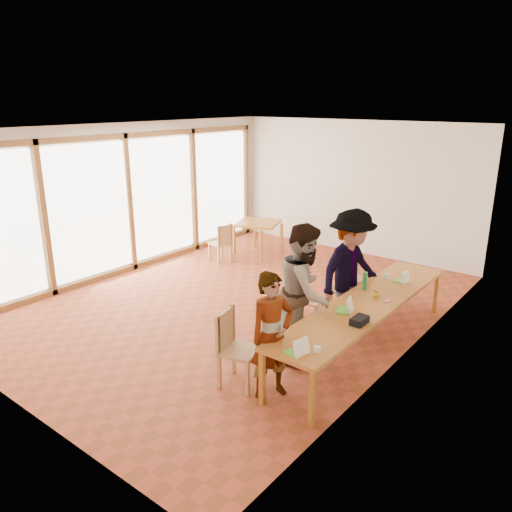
% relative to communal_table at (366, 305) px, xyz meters
% --- Properties ---
extents(ground, '(8.00, 8.00, 0.00)m').
position_rel_communal_table_xyz_m(ground, '(-2.50, 0.28, -0.70)').
color(ground, '#A03F26').
rests_on(ground, ground).
extents(wall_back, '(6.00, 0.10, 3.00)m').
position_rel_communal_table_xyz_m(wall_back, '(-2.50, 4.28, 0.80)').
color(wall_back, beige).
rests_on(wall_back, ground).
extents(wall_front, '(6.00, 0.10, 3.00)m').
position_rel_communal_table_xyz_m(wall_front, '(-2.50, -3.72, 0.80)').
color(wall_front, beige).
rests_on(wall_front, ground).
extents(wall_right, '(0.10, 8.00, 3.00)m').
position_rel_communal_table_xyz_m(wall_right, '(0.50, 0.28, 0.80)').
color(wall_right, beige).
rests_on(wall_right, ground).
extents(window_wall, '(0.10, 8.00, 3.00)m').
position_rel_communal_table_xyz_m(window_wall, '(-5.46, 0.28, 0.80)').
color(window_wall, white).
rests_on(window_wall, ground).
extents(ceiling, '(6.00, 8.00, 0.04)m').
position_rel_communal_table_xyz_m(ceiling, '(-2.50, 0.28, 2.32)').
color(ceiling, white).
rests_on(ceiling, wall_back).
extents(communal_table, '(0.80, 4.00, 0.75)m').
position_rel_communal_table_xyz_m(communal_table, '(0.00, 0.00, 0.00)').
color(communal_table, '#B67628').
rests_on(communal_table, ground).
extents(side_table, '(0.90, 0.90, 0.75)m').
position_rel_communal_table_xyz_m(side_table, '(-4.06, 2.75, -0.03)').
color(side_table, '#B67628').
rests_on(side_table, ground).
extents(chair_near, '(0.54, 0.54, 0.52)m').
position_rel_communal_table_xyz_m(chair_near, '(-0.93, -1.78, -0.11)').
color(chair_near, tan).
rests_on(chair_near, ground).
extents(chair_mid, '(0.46, 0.46, 0.44)m').
position_rel_communal_table_xyz_m(chair_mid, '(-1.19, 0.27, -0.19)').
color(chair_mid, tan).
rests_on(chair_mid, ground).
extents(chair_far, '(0.47, 0.47, 0.42)m').
position_rel_communal_table_xyz_m(chair_far, '(-1.07, 1.02, -0.22)').
color(chair_far, tan).
rests_on(chair_far, ground).
extents(chair_empty, '(0.54, 0.54, 0.47)m').
position_rel_communal_table_xyz_m(chair_empty, '(-1.08, 1.57, -0.16)').
color(chair_empty, tan).
rests_on(chair_empty, ground).
extents(chair_spare, '(0.47, 0.47, 0.45)m').
position_rel_communal_table_xyz_m(chair_spare, '(-4.28, 1.79, -0.18)').
color(chair_spare, tan).
rests_on(chair_spare, ground).
extents(person_near, '(0.55, 0.67, 1.57)m').
position_rel_communal_table_xyz_m(person_near, '(-0.38, -1.70, 0.08)').
color(person_near, gray).
rests_on(person_near, ground).
extents(person_mid, '(0.99, 1.11, 1.90)m').
position_rel_communal_table_xyz_m(person_mid, '(-0.61, -0.64, 0.25)').
color(person_mid, gray).
rests_on(person_mid, ground).
extents(person_far, '(0.91, 1.33, 1.90)m').
position_rel_communal_table_xyz_m(person_far, '(-0.53, 0.52, 0.25)').
color(person_far, gray).
rests_on(person_far, ground).
extents(laptop_near, '(0.24, 0.26, 0.19)m').
position_rel_communal_table_xyz_m(laptop_near, '(0.07, -1.81, 0.10)').
color(laptop_near, '#64D340').
rests_on(laptop_near, communal_table).
extents(laptop_mid, '(0.26, 0.28, 0.20)m').
position_rel_communal_table_xyz_m(laptop_mid, '(-0.06, -0.46, 0.10)').
color(laptop_mid, '#64D340').
rests_on(laptop_mid, communal_table).
extents(laptop_far, '(0.21, 0.23, 0.18)m').
position_rel_communal_table_xyz_m(laptop_far, '(0.08, 1.08, 0.10)').
color(laptop_far, '#64D340').
rests_on(laptop_far, communal_table).
extents(yellow_mug, '(0.12, 0.12, 0.09)m').
position_rel_communal_table_xyz_m(yellow_mug, '(0.03, 0.24, 0.09)').
color(yellow_mug, gold).
rests_on(yellow_mug, communal_table).
extents(green_bottle, '(0.07, 0.07, 0.28)m').
position_rel_communal_table_xyz_m(green_bottle, '(-0.23, 0.39, 0.19)').
color(green_bottle, '#1D7337').
rests_on(green_bottle, communal_table).
extents(clear_glass, '(0.07, 0.07, 0.09)m').
position_rel_communal_table_xyz_m(clear_glass, '(-0.16, 1.02, 0.09)').
color(clear_glass, silver).
rests_on(clear_glass, communal_table).
extents(condiment_cup, '(0.08, 0.08, 0.06)m').
position_rel_communal_table_xyz_m(condiment_cup, '(0.21, -1.64, 0.08)').
color(condiment_cup, white).
rests_on(condiment_cup, communal_table).
extents(pink_phone, '(0.05, 0.10, 0.01)m').
position_rel_communal_table_xyz_m(pink_phone, '(0.22, 0.19, 0.05)').
color(pink_phone, '#E4498A').
rests_on(pink_phone, communal_table).
extents(black_pouch, '(0.16, 0.26, 0.09)m').
position_rel_communal_table_xyz_m(black_pouch, '(0.24, -0.70, 0.09)').
color(black_pouch, black).
rests_on(black_pouch, communal_table).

